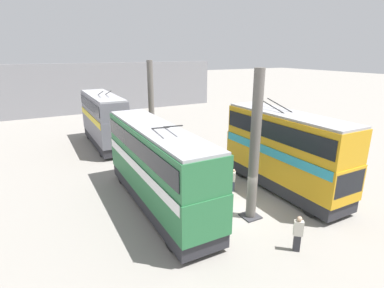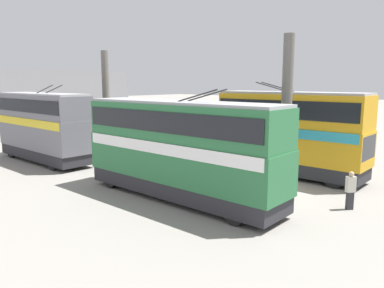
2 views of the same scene
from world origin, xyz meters
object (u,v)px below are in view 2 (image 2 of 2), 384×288
(person_aisle_foreground, at_px, (350,189))
(oil_drum, at_px, (79,152))
(bus_right_near, at_px, (179,144))
(person_by_right_row, at_px, (224,181))
(bus_left_far, at_px, (290,129))
(bus_right_mid, at_px, (43,123))
(person_aisle_midway, at_px, (244,167))

(person_aisle_foreground, distance_m, oil_drum, 20.16)
(person_aisle_foreground, height_order, oil_drum, person_aisle_foreground)
(bus_right_near, bearing_deg, person_by_right_row, -129.97)
(bus_left_far, xyz_separation_m, bus_right_near, (1.80, 8.15, -0.17))
(bus_left_far, height_order, person_by_right_row, bus_left_far)
(person_by_right_row, bearing_deg, bus_right_mid, 14.26)
(oil_drum, bearing_deg, bus_right_mid, 76.30)
(bus_right_near, bearing_deg, oil_drum, -10.53)
(person_by_right_row, height_order, oil_drum, person_by_right_row)
(person_aisle_midway, bearing_deg, bus_right_mid, 151.58)
(person_by_right_row, xyz_separation_m, oil_drum, (14.59, -0.67, -0.42))
(person_aisle_foreground, bearing_deg, bus_left_far, -179.03)
(person_aisle_midway, relative_size, person_aisle_foreground, 0.86)
(bus_right_mid, distance_m, oil_drum, 3.50)
(person_aisle_midway, relative_size, oil_drum, 1.79)
(bus_right_near, xyz_separation_m, oil_drum, (13.11, -2.44, -2.36))
(bus_left_far, distance_m, oil_drum, 16.16)
(bus_left_far, height_order, bus_right_mid, bus_left_far)
(bus_right_mid, distance_m, person_by_right_row, 15.42)
(bus_left_far, distance_m, person_by_right_row, 6.73)
(person_by_right_row, bearing_deg, bus_left_far, -85.20)
(bus_left_far, relative_size, oil_drum, 10.85)
(bus_right_near, height_order, person_by_right_row, bus_right_near)
(bus_right_mid, xyz_separation_m, oil_drum, (-0.59, -2.44, -2.43))
(bus_left_far, distance_m, person_aisle_midway, 3.94)
(bus_left_far, xyz_separation_m, person_by_right_row, (0.32, 6.38, -2.11))
(person_aisle_foreground, bearing_deg, oil_drum, -136.05)
(bus_left_far, xyz_separation_m, person_aisle_midway, (1.38, 3.00, -2.16))
(person_aisle_midway, height_order, oil_drum, person_aisle_midway)
(bus_left_far, relative_size, person_aisle_midway, 6.07)
(bus_right_near, relative_size, person_aisle_foreground, 6.33)
(bus_right_near, xyz_separation_m, person_by_right_row, (-1.48, -1.77, -1.94))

